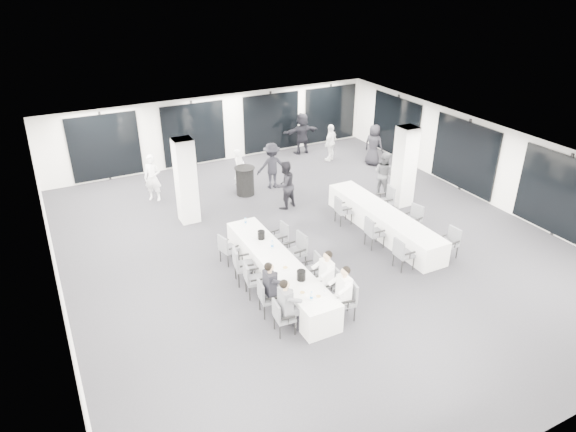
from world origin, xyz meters
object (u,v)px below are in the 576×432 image
chair_side_left_far (342,209)px  chair_main_right_far (281,236)px  chair_main_right_near (347,298)px  chair_side_right_near (451,241)px  chair_side_right_far (386,199)px  standing_guest_d (331,140)px  chair_main_left_fourth (241,264)px  standing_guest_e (374,142)px  banquet_table_side (383,222)px  chair_side_left_mid (373,231)px  standing_guest_f (302,131)px  ice_bucket_far (261,235)px  ice_bucket_near (301,275)px  chair_main_right_second (330,282)px  chair_main_left_near (281,315)px  banquet_table_main (278,271)px  chair_main_right_mid (314,267)px  standing_guest_h (384,171)px  standing_guest_b (285,182)px  cocktail_table (245,181)px  chair_main_left_mid (252,278)px  chair_side_right_mid (414,218)px  chair_side_left_near (402,252)px  standing_guest_c (272,163)px  chair_main_left_second (266,296)px  standing_guest_g (152,175)px  chair_main_right_fourth (298,249)px  chair_main_left_far (227,247)px  standing_guest_a (240,167)px

chair_side_left_far → chair_main_right_far: bearing=-69.8°
chair_main_right_near → chair_side_right_near: chair_main_right_near is taller
chair_side_right_far → standing_guest_d: standing_guest_d is taller
chair_main_left_fourth → standing_guest_e: size_ratio=0.53×
banquet_table_side → chair_side_left_mid: bearing=-144.2°
standing_guest_f → ice_bucket_far: bearing=55.6°
chair_main_left_fourth → ice_bucket_near: size_ratio=4.08×
chair_main_right_second → standing_guest_e: 9.84m
chair_main_right_far → chair_main_right_second: bearing=175.8°
chair_main_left_near → banquet_table_side: bearing=125.3°
banquet_table_main → chair_main_right_mid: 0.95m
standing_guest_e → standing_guest_h: (-1.43, -2.61, -0.06)m
chair_main_right_mid → standing_guest_b: (1.44, 4.49, 0.46)m
cocktail_table → chair_main_left_near: (-2.32, -7.57, -0.03)m
chair_main_right_mid → chair_side_left_mid: 2.67m
chair_main_left_mid → chair_side_right_mid: chair_main_left_mid is taller
chair_side_left_near → chair_side_right_far: bearing=152.2°
chair_main_left_fourth → chair_side_left_near: size_ratio=1.10×
standing_guest_c → chair_main_left_near: bearing=74.2°
standing_guest_e → banquet_table_side: bearing=123.8°
chair_main_left_second → standing_guest_b: size_ratio=0.48×
standing_guest_b → standing_guest_g: size_ratio=1.01×
chair_main_left_mid → chair_main_right_fourth: chair_main_right_fourth is taller
chair_main_left_far → chair_side_left_far: 4.22m
chair_main_left_second → standing_guest_e: bearing=138.2°
chair_main_right_second → standing_guest_f: (4.62, 9.89, 0.50)m
chair_side_left_mid → standing_guest_h: size_ratio=0.53×
chair_main_left_near → chair_main_left_mid: size_ratio=0.93×
chair_main_left_mid → standing_guest_g: (-0.74, 6.96, 0.41)m
chair_main_left_fourth → standing_guest_h: bearing=123.8°
chair_side_right_far → chair_main_left_second: bearing=127.5°
chair_side_right_far → standing_guest_a: 5.50m
chair_main_right_mid → chair_side_right_mid: 4.31m
chair_side_left_near → ice_bucket_near: ice_bucket_near is taller
chair_side_left_far → chair_side_right_near: 3.59m
banquet_table_main → chair_main_left_fourth: (-0.84, 0.47, 0.21)m
chair_side_left_near → chair_side_right_far: size_ratio=0.92×
cocktail_table → chair_side_right_mid: (3.52, -5.15, 0.00)m
chair_main_left_mid → chair_main_left_fourth: bearing=-170.5°
chair_main_right_mid → ice_bucket_near: bearing=136.2°
chair_main_left_second → standing_guest_c: size_ratio=0.47×
standing_guest_b → standing_guest_d: (3.84, 3.26, -0.07)m
standing_guest_c → banquet_table_main: bearing=74.1°
chair_main_left_second → standing_guest_c: standing_guest_c is taller
chair_side_right_far → standing_guest_e: 4.73m
standing_guest_h → ice_bucket_near: 7.46m
chair_side_left_near → standing_guest_h: (2.63, 4.37, 0.37)m
cocktail_table → chair_side_right_far: (3.53, -3.72, 0.05)m
ice_bucket_near → chair_main_left_far: bearing=108.7°
standing_guest_a → standing_guest_f: 4.65m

